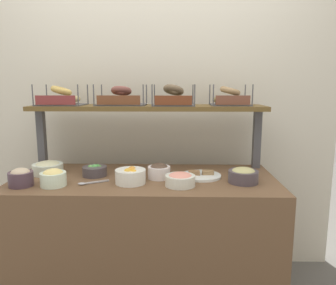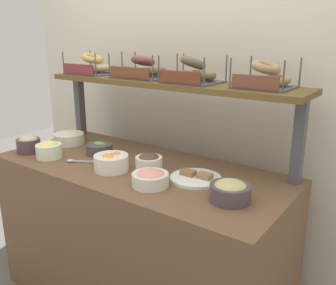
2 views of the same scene
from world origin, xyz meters
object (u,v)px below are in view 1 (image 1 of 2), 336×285
(bowl_tuna_salad, at_px, (21,177))
(bagel_basket_cinnamon_raisin, at_px, (121,98))
(serving_plate_white, at_px, (201,175))
(bowl_veggie_mix, at_px, (95,171))
(bagel_basket_everything, at_px, (230,98))
(bowl_lox_spread, at_px, (180,179))
(bowl_chocolate_spread, at_px, (159,171))
(bowl_fruit_salad, at_px, (130,176))
(bowl_scallion_spread, at_px, (48,168))
(serving_spoon_near_plate, at_px, (89,183))
(bowl_egg_salad, at_px, (53,177))
(bagel_basket_sesame, at_px, (61,98))
(bowl_hummus, at_px, (243,175))
(bagel_basket_poppy, at_px, (173,98))

(bowl_tuna_salad, bearing_deg, bagel_basket_cinnamon_raisin, 42.97)
(serving_plate_white, bearing_deg, bowl_veggie_mix, 179.10)
(bowl_tuna_salad, distance_m, bagel_basket_everything, 1.40)
(bowl_lox_spread, height_order, serving_plate_white, bowl_lox_spread)
(bowl_lox_spread, bearing_deg, bowl_chocolate_spread, 130.75)
(bowl_chocolate_spread, distance_m, bowl_lox_spread, 0.20)
(bowl_chocolate_spread, bearing_deg, bowl_fruit_salad, -146.19)
(bagel_basket_cinnamon_raisin, bearing_deg, bowl_scallion_spread, -155.13)
(bowl_lox_spread, bearing_deg, bagel_basket_everything, 52.98)
(bowl_fruit_salad, relative_size, bowl_veggie_mix, 1.16)
(bowl_tuna_salad, relative_size, serving_spoon_near_plate, 0.83)
(bowl_chocolate_spread, relative_size, bowl_lox_spread, 0.81)
(serving_spoon_near_plate, bearing_deg, bowl_lox_spread, -1.95)
(bowl_egg_salad, relative_size, bagel_basket_sesame, 0.47)
(bowl_hummus, relative_size, serving_spoon_near_plate, 1.05)
(bagel_basket_sesame, bearing_deg, bowl_veggie_mix, -40.20)
(bowl_chocolate_spread, xyz_separation_m, bowl_egg_salad, (-0.59, -0.17, 0.00))
(bagel_basket_cinnamon_raisin, bearing_deg, bowl_chocolate_spread, -46.81)
(bowl_fruit_salad, distance_m, serving_spoon_near_plate, 0.24)
(bowl_hummus, xyz_separation_m, bagel_basket_sesame, (-1.18, 0.35, 0.43))
(bowl_hummus, height_order, bowl_scallion_spread, bowl_hummus)
(bowl_hummus, height_order, bagel_basket_everything, bagel_basket_everything)
(serving_plate_white, bearing_deg, bowl_hummus, -25.63)
(bagel_basket_sesame, relative_size, bagel_basket_cinnamon_raisin, 0.92)
(bowl_scallion_spread, distance_m, bowl_lox_spread, 0.88)
(bowl_scallion_spread, height_order, bagel_basket_everything, bagel_basket_everything)
(bowl_tuna_salad, height_order, bagel_basket_everything, bagel_basket_everything)
(bowl_tuna_salad, distance_m, serving_spoon_near_plate, 0.38)
(bagel_basket_poppy, height_order, bagel_basket_everything, bagel_basket_poppy)
(bagel_basket_sesame, bearing_deg, serving_plate_white, -14.21)
(bowl_fruit_salad, relative_size, bowl_scallion_spread, 0.92)
(bowl_chocolate_spread, height_order, bagel_basket_poppy, bagel_basket_poppy)
(bowl_veggie_mix, relative_size, serving_plate_white, 0.61)
(bowl_tuna_salad, height_order, bagel_basket_poppy, bagel_basket_poppy)
(bowl_tuna_salad, relative_size, bagel_basket_everything, 0.51)
(bowl_lox_spread, distance_m, bagel_basket_cinnamon_raisin, 0.74)
(bowl_chocolate_spread, height_order, bowl_tuna_salad, bowl_tuna_salad)
(bowl_fruit_salad, xyz_separation_m, serving_spoon_near_plate, (-0.24, -0.02, -0.04))
(bowl_scallion_spread, bearing_deg, bowl_egg_salad, -62.42)
(bowl_hummus, distance_m, bowl_veggie_mix, 0.92)
(bowl_egg_salad, height_order, bagel_basket_sesame, bagel_basket_sesame)
(bowl_egg_salad, distance_m, bowl_scallion_spread, 0.28)
(bagel_basket_poppy, relative_size, bagel_basket_everything, 1.07)
(serving_spoon_near_plate, height_order, bagel_basket_sesame, bagel_basket_sesame)
(bowl_hummus, distance_m, bowl_fruit_salad, 0.66)
(bowl_hummus, bearing_deg, serving_plate_white, 154.37)
(bowl_chocolate_spread, relative_size, bagel_basket_sesame, 0.45)
(bowl_veggie_mix, distance_m, bowl_lox_spread, 0.57)
(bowl_egg_salad, height_order, bagel_basket_poppy, bagel_basket_poppy)
(bowl_chocolate_spread, relative_size, bagel_basket_poppy, 0.48)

